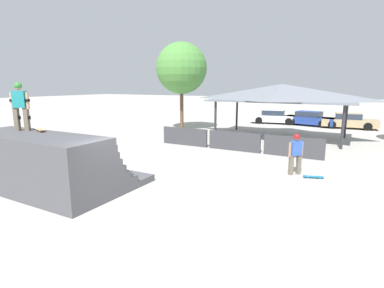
{
  "coord_description": "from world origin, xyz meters",
  "views": [
    {
      "loc": [
        5.61,
        -6.77,
        3.62
      ],
      "look_at": [
        -0.52,
        4.35,
        1.09
      ],
      "focal_mm": 28.0,
      "sensor_mm": 36.0,
      "label": 1
    }
  ],
  "objects_px": {
    "skateboard_on_ground": "(313,177)",
    "parked_car_blue": "(309,119)",
    "skateboard_on_deck": "(41,130)",
    "skater_on_deck": "(20,103)",
    "parked_car_white": "(274,117)",
    "tree_beside_pavilion": "(181,68)",
    "bystander_walking": "(296,151)",
    "parked_car_tan": "(349,121)"
  },
  "relations": [
    {
      "from": "parked_car_tan",
      "to": "skater_on_deck",
      "type": "bearing_deg",
      "value": -119.16
    },
    {
      "from": "skateboard_on_deck",
      "to": "parked_car_tan",
      "type": "height_order",
      "value": "skateboard_on_deck"
    },
    {
      "from": "bystander_walking",
      "to": "parked_car_tan",
      "type": "distance_m",
      "value": 15.89
    },
    {
      "from": "tree_beside_pavilion",
      "to": "parked_car_white",
      "type": "xyz_separation_m",
      "value": [
        5.51,
        7.78,
        -4.26
      ]
    },
    {
      "from": "tree_beside_pavilion",
      "to": "parked_car_white",
      "type": "bearing_deg",
      "value": 54.68
    },
    {
      "from": "tree_beside_pavilion",
      "to": "skateboard_on_ground",
      "type": "bearing_deg",
      "value": -37.46
    },
    {
      "from": "parked_car_white",
      "to": "skater_on_deck",
      "type": "bearing_deg",
      "value": -108.74
    },
    {
      "from": "tree_beside_pavilion",
      "to": "parked_car_white",
      "type": "height_order",
      "value": "tree_beside_pavilion"
    },
    {
      "from": "skateboard_on_ground",
      "to": "parked_car_blue",
      "type": "height_order",
      "value": "parked_car_blue"
    },
    {
      "from": "skateboard_on_deck",
      "to": "parked_car_blue",
      "type": "distance_m",
      "value": 22.69
    },
    {
      "from": "bystander_walking",
      "to": "tree_beside_pavilion",
      "type": "height_order",
      "value": "tree_beside_pavilion"
    },
    {
      "from": "skateboard_on_deck",
      "to": "tree_beside_pavilion",
      "type": "relative_size",
      "value": 0.11
    },
    {
      "from": "skateboard_on_ground",
      "to": "parked_car_tan",
      "type": "xyz_separation_m",
      "value": [
        0.78,
        15.98,
        0.54
      ]
    },
    {
      "from": "tree_beside_pavilion",
      "to": "bystander_walking",
      "type": "bearing_deg",
      "value": -38.8
    },
    {
      "from": "skateboard_on_deck",
      "to": "skateboard_on_ground",
      "type": "distance_m",
      "value": 10.37
    },
    {
      "from": "skater_on_deck",
      "to": "skateboard_on_deck",
      "type": "distance_m",
      "value": 1.19
    },
    {
      "from": "bystander_walking",
      "to": "parked_car_blue",
      "type": "xyz_separation_m",
      "value": [
        -1.65,
        16.05,
        -0.39
      ]
    },
    {
      "from": "skater_on_deck",
      "to": "bystander_walking",
      "type": "height_order",
      "value": "skater_on_deck"
    },
    {
      "from": "skateboard_on_ground",
      "to": "parked_car_blue",
      "type": "bearing_deg",
      "value": -101.02
    },
    {
      "from": "skater_on_deck",
      "to": "parked_car_blue",
      "type": "distance_m",
      "value": 23.16
    },
    {
      "from": "parked_car_white",
      "to": "parked_car_blue",
      "type": "relative_size",
      "value": 0.99
    },
    {
      "from": "parked_car_blue",
      "to": "parked_car_white",
      "type": "bearing_deg",
      "value": -168.46
    },
    {
      "from": "skater_on_deck",
      "to": "parked_car_white",
      "type": "bearing_deg",
      "value": 53.08
    },
    {
      "from": "skater_on_deck",
      "to": "bystander_walking",
      "type": "relative_size",
      "value": 1.02
    },
    {
      "from": "skateboard_on_deck",
      "to": "parked_car_blue",
      "type": "xyz_separation_m",
      "value": [
        6.14,
        21.79,
        -1.44
      ]
    },
    {
      "from": "bystander_walking",
      "to": "tree_beside_pavilion",
      "type": "xyz_separation_m",
      "value": [
        -10.31,
        8.29,
        3.87
      ]
    },
    {
      "from": "skater_on_deck",
      "to": "skateboard_on_ground",
      "type": "bearing_deg",
      "value": 4.66
    },
    {
      "from": "skater_on_deck",
      "to": "tree_beside_pavilion",
      "type": "bearing_deg",
      "value": 69.86
    },
    {
      "from": "skater_on_deck",
      "to": "parked_car_white",
      "type": "distance_m",
      "value": 22.44
    },
    {
      "from": "parked_car_white",
      "to": "bystander_walking",
      "type": "bearing_deg",
      "value": -82.55
    },
    {
      "from": "parked_car_tan",
      "to": "skateboard_on_deck",
      "type": "bearing_deg",
      "value": -117.76
    },
    {
      "from": "skater_on_deck",
      "to": "bystander_walking",
      "type": "distance_m",
      "value": 10.56
    },
    {
      "from": "skateboard_on_ground",
      "to": "parked_car_blue",
      "type": "distance_m",
      "value": 16.4
    },
    {
      "from": "skater_on_deck",
      "to": "skateboard_on_ground",
      "type": "relative_size",
      "value": 2.2
    },
    {
      "from": "tree_beside_pavilion",
      "to": "parked_car_tan",
      "type": "xyz_separation_m",
      "value": [
        11.82,
        7.53,
        -4.26
      ]
    },
    {
      "from": "skateboard_on_ground",
      "to": "parked_car_white",
      "type": "xyz_separation_m",
      "value": [
        -5.53,
        16.24,
        0.54
      ]
    },
    {
      "from": "skateboard_on_ground",
      "to": "parked_car_tan",
      "type": "bearing_deg",
      "value": -112.13
    },
    {
      "from": "parked_car_tan",
      "to": "bystander_walking",
      "type": "bearing_deg",
      "value": -99.88
    },
    {
      "from": "bystander_walking",
      "to": "parked_car_blue",
      "type": "distance_m",
      "value": 16.14
    },
    {
      "from": "bystander_walking",
      "to": "parked_car_blue",
      "type": "bearing_deg",
      "value": -128.68
    },
    {
      "from": "parked_car_blue",
      "to": "skater_on_deck",
      "type": "bearing_deg",
      "value": -95.53
    },
    {
      "from": "skateboard_on_ground",
      "to": "tree_beside_pavilion",
      "type": "xyz_separation_m",
      "value": [
        -11.04,
        8.46,
        4.8
      ]
    }
  ]
}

